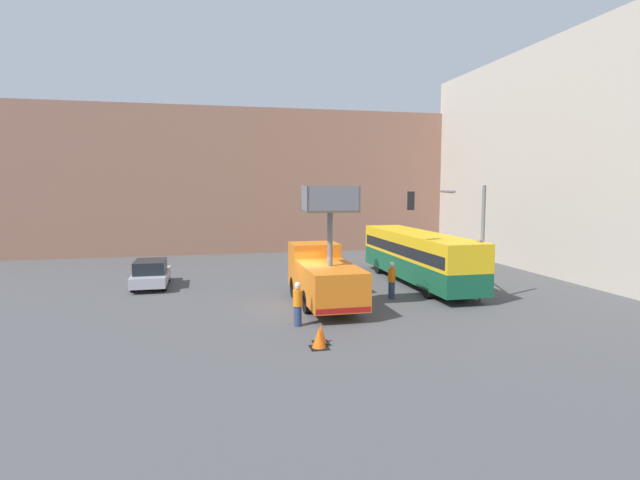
# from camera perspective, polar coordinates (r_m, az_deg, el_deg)

# --- Properties ---
(ground_plane) EXTENTS (120.00, 120.00, 0.00)m
(ground_plane) POSITION_cam_1_polar(r_m,az_deg,el_deg) (23.56, -2.30, -7.76)
(ground_plane) COLOR #4C4C4F
(building_backdrop_far) EXTENTS (44.00, 10.00, 12.18)m
(building_backdrop_far) POSITION_cam_1_polar(r_m,az_deg,el_deg) (47.35, -7.87, 6.62)
(building_backdrop_far) COLOR #936651
(building_backdrop_far) RESTS_ON ground_plane
(building_backdrop_side) EXTENTS (10.00, 28.00, 14.81)m
(building_backdrop_side) POSITION_cam_1_polar(r_m,az_deg,el_deg) (38.55, 29.70, 7.95)
(building_backdrop_side) COLOR #BCB2A3
(building_backdrop_side) RESTS_ON ground_plane
(utility_truck) EXTENTS (2.39, 6.70, 5.67)m
(utility_truck) POSITION_cam_1_polar(r_m,az_deg,el_deg) (23.70, 0.42, -3.98)
(utility_truck) COLOR orange
(utility_truck) RESTS_ON ground_plane
(city_bus) EXTENTS (2.44, 12.04, 2.97)m
(city_bus) POSITION_cam_1_polar(r_m,az_deg,el_deg) (29.57, 11.11, -1.57)
(city_bus) COLOR #145638
(city_bus) RESTS_ON ground_plane
(traffic_light_pole) EXTENTS (3.63, 3.37, 5.71)m
(traffic_light_pole) POSITION_cam_1_polar(r_m,az_deg,el_deg) (25.16, 15.24, 1.92)
(traffic_light_pole) COLOR slate
(traffic_light_pole) RESTS_ON ground_plane
(road_worker_near_truck) EXTENTS (0.38, 0.38, 1.82)m
(road_worker_near_truck) POSITION_cam_1_polar(r_m,az_deg,el_deg) (20.39, -2.57, -7.33)
(road_worker_near_truck) COLOR navy
(road_worker_near_truck) RESTS_ON ground_plane
(road_worker_directing) EXTENTS (0.38, 0.38, 1.89)m
(road_worker_directing) POSITION_cam_1_polar(r_m,az_deg,el_deg) (25.48, 8.20, -4.55)
(road_worker_directing) COLOR navy
(road_worker_directing) RESTS_ON ground_plane
(traffic_cone_near_truck) EXTENTS (0.65, 0.65, 0.74)m
(traffic_cone_near_truck) POSITION_cam_1_polar(r_m,az_deg,el_deg) (17.84, -0.09, -11.18)
(traffic_cone_near_truck) COLOR black
(traffic_cone_near_truck) RESTS_ON ground_plane
(traffic_cone_mid_road) EXTENTS (0.57, 0.57, 0.65)m
(traffic_cone_mid_road) POSITION_cam_1_polar(r_m,az_deg,el_deg) (18.40, 0.08, -10.78)
(traffic_cone_mid_road) COLOR black
(traffic_cone_mid_road) RESTS_ON ground_plane
(parked_car_curbside) EXTENTS (1.86, 4.41, 1.54)m
(parked_car_curbside) POSITION_cam_1_polar(r_m,az_deg,el_deg) (29.75, -18.77, -3.64)
(parked_car_curbside) COLOR #A8A8B2
(parked_car_curbside) RESTS_ON ground_plane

